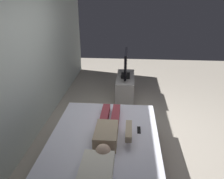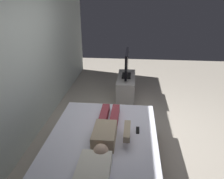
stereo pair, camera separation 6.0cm
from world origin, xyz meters
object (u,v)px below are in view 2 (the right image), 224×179
Objects in this scene: bed at (103,153)px; remote at (138,130)px; person at (107,130)px; tv_stand at (126,87)px; tv at (127,65)px; pillow at (94,169)px.

remote is (0.18, -0.46, 0.29)m from bed.
person is 8.40× the size of remote.
tv_stand is 1.25× the size of tv.
bed is 2.49m from tv_stand.
remote reaches higher than tv_stand.
bed is 13.34× the size of remote.
person reaches higher than remote.
pillow reaches higher than tv_stand.
bed is 0.57m from remote.
bed is at bearing 118.31° from person.
tv reaches higher than tv_stand.
remote is at bearing -69.53° from person.
tv is at bearing -3.77° from pillow.
person is at bearing -61.69° from bed.
tv_stand is at bearing 6.19° from remote.
tv is at bearing 0.00° from tv_stand.
tv_stand is (2.45, -0.15, -0.37)m from person.
pillow is 3.18m from tv.
pillow is (-0.68, 0.00, 0.34)m from bed.
person is 0.44m from remote.
person reaches higher than bed.
tv is (2.30, 0.25, 0.24)m from remote.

